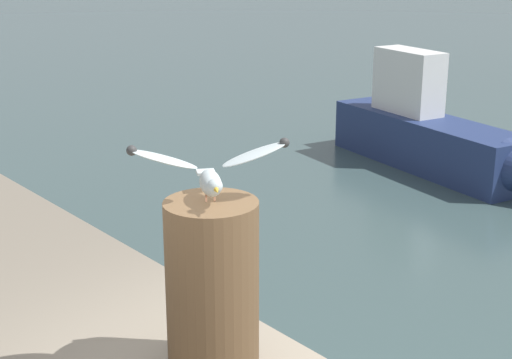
# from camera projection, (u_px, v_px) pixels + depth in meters

# --- Properties ---
(mooring_post) EXTENTS (0.41, 0.41, 0.79)m
(mooring_post) POSITION_uv_depth(u_px,v_px,m) (212.00, 287.00, 3.36)
(mooring_post) COLOR #4C3823
(mooring_post) RESTS_ON harbor_quay
(seagull) EXTENTS (0.42, 0.64, 0.26)m
(seagull) POSITION_uv_depth(u_px,v_px,m) (210.00, 172.00, 3.20)
(seagull) COLOR tan
(seagull) RESTS_ON mooring_post
(boat_navy) EXTENTS (4.51, 1.65, 1.85)m
(boat_navy) POSITION_uv_depth(u_px,v_px,m) (437.00, 137.00, 12.16)
(boat_navy) COLOR navy
(boat_navy) RESTS_ON ground_plane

